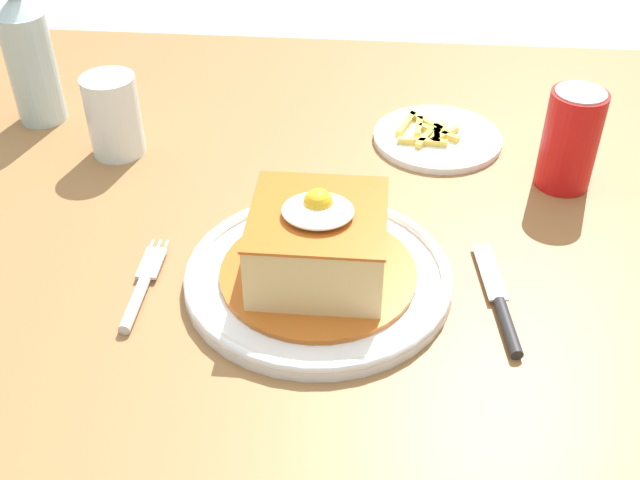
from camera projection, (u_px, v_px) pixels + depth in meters
dining_table at (266, 257)px, 0.97m from camera, size 1.43×0.95×0.72m
main_plate at (318, 276)px, 0.79m from camera, size 0.28×0.28×0.02m
sandwich_meal at (318, 245)px, 0.76m from camera, size 0.20×0.20×0.10m
fork at (140, 290)px, 0.77m from camera, size 0.02×0.14×0.01m
knife at (502, 310)px, 0.75m from camera, size 0.04×0.17×0.01m
soda_can at (570, 140)px, 0.90m from camera, size 0.07×0.07×0.12m
beer_bottle_clear at (28, 51)px, 1.01m from camera, size 0.06×0.06×0.27m
drinking_glass at (115, 121)px, 0.97m from camera, size 0.07×0.07×0.10m
side_plate_fries at (436, 137)px, 1.02m from camera, size 0.17×0.17×0.02m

